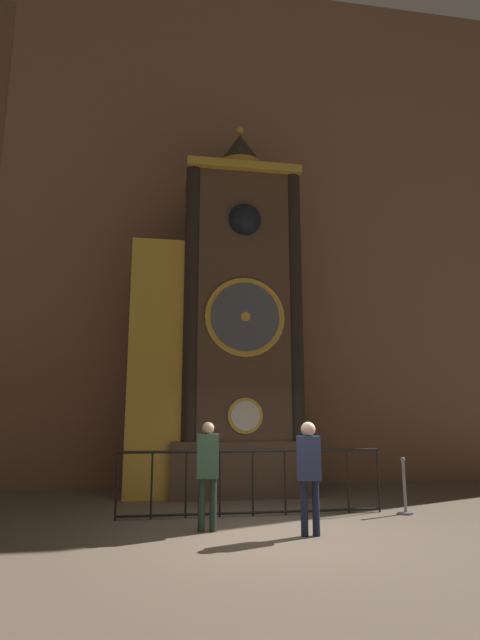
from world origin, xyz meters
name	(u,v)px	position (x,y,z in m)	size (l,w,h in m)	color
ground_plane	(277,535)	(0.00, 0.00, 0.00)	(28.00, 28.00, 0.00)	brown
cathedral_back_wall	(226,214)	(-0.09, 5.52, 7.40)	(24.00, 0.32, 14.82)	#846047
clock_tower	(224,327)	(-0.31, 3.94, 3.85)	(4.19, 1.83, 9.17)	brown
railing_fence	(253,479)	(-0.09, 1.48, 0.63)	(4.81, 0.05, 1.15)	black
visitor_near	(208,465)	(-1.01, 0.39, 0.99)	(0.36, 0.25, 1.65)	#213427
visitor_far	(309,466)	(0.48, -0.14, 1.00)	(0.37, 0.26, 1.66)	#1B213A
stanchion_post	(405,495)	(2.69, 1.23, 0.32)	(0.28, 0.28, 1.00)	gray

